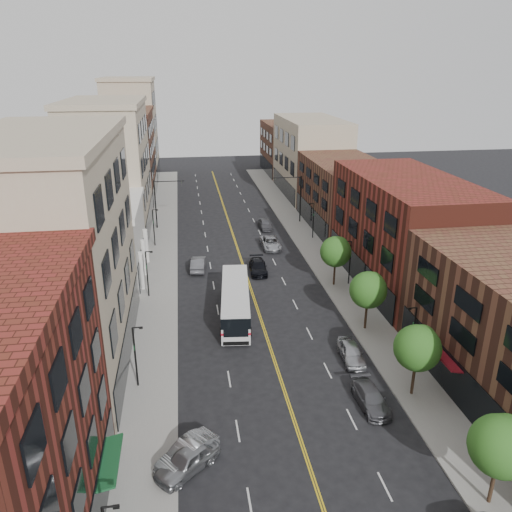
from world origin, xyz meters
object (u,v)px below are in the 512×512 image
city_bus (235,300)px  car_angle_b (187,453)px  car_parked_mid (371,398)px  car_parked_far (351,352)px  car_lane_c (265,224)px  car_angle_a (187,460)px  car_lane_b (271,243)px  car_lane_behind (198,264)px  car_lane_a (258,267)px

city_bus → car_angle_b: 19.43m
car_parked_mid → city_bus: bearing=116.5°
city_bus → car_parked_far: bearing=-40.6°
car_angle_b → car_lane_c: (12.48, 45.92, 0.03)m
car_angle_a → car_parked_far: (13.75, 10.28, -0.01)m
car_angle_b → car_lane_c: bearing=122.6°
car_angle_a → car_parked_mid: size_ratio=0.98×
car_parked_far → car_lane_b: (-1.91, 27.82, -0.01)m
car_parked_far → car_lane_c: (-1.27, 36.33, 0.01)m
car_lane_c → car_angle_a: bearing=-106.1°
city_bus → car_lane_c: size_ratio=2.76×
car_parked_far → car_lane_c: 36.35m
car_lane_behind → car_angle_b: bearing=92.4°
car_angle_a → car_lane_b: 39.90m
car_lane_behind → city_bus: bearing=110.0°
car_parked_mid → car_lane_c: bearing=89.2°
car_angle_a → car_lane_b: car_angle_a is taller
car_angle_b → car_lane_b: size_ratio=0.83×
car_lane_behind → car_lane_b: size_ratio=0.89×
city_bus → car_angle_a: bearing=-98.8°
car_parked_far → car_lane_c: size_ratio=0.99×
car_lane_a → car_lane_b: 8.59m
city_bus → car_lane_a: city_bus is taller
car_parked_mid → car_parked_far: (0.55, 6.02, 0.08)m
city_bus → car_lane_b: size_ratio=2.30×
city_bus → car_lane_behind: size_ratio=2.59×
car_parked_mid → car_lane_a: bearing=97.7°
car_lane_behind → car_lane_b: car_lane_behind is taller
car_lane_a → car_lane_c: 16.96m
city_bus → car_parked_far: size_ratio=2.79×
car_angle_a → car_lane_c: size_ratio=1.00×
city_bus → car_angle_b: (-5.05, -18.73, -1.06)m
car_lane_b → car_angle_b: bearing=-107.9°
city_bus → car_lane_a: 11.34m
car_parked_mid → car_lane_a: car_lane_a is taller
car_lane_behind → car_lane_b: (9.94, 6.21, -0.04)m
car_angle_a → car_lane_b: size_ratio=0.84×
car_lane_a → car_lane_b: car_lane_b is taller
car_parked_far → car_lane_a: size_ratio=0.89×
car_lane_behind → car_lane_c: 18.12m
car_parked_far → car_lane_behind: car_lane_behind is taller
city_bus → car_angle_a: city_bus is taller
car_lane_b → car_parked_far: bearing=-86.4°
car_angle_b → car_lane_c: size_ratio=0.99×
car_angle_a → car_lane_c: car_angle_a is taller
car_parked_mid → car_parked_far: 6.05m
car_parked_far → city_bus: bearing=137.0°
car_parked_mid → car_lane_b: bearing=90.5°
car_lane_behind → car_parked_far: bearing=124.6°
car_lane_a → car_angle_a: bearing=-103.3°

